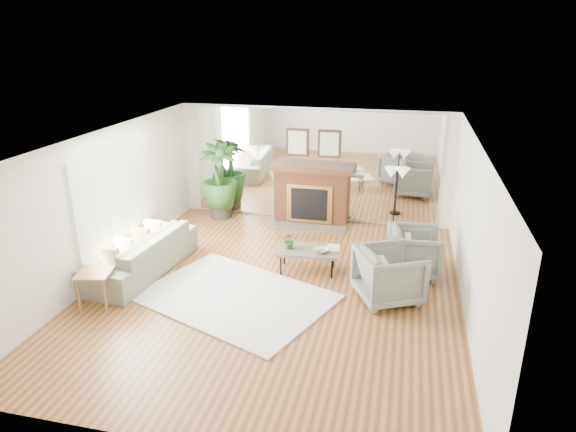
% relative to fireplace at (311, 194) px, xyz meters
% --- Properties ---
extents(ground, '(7.00, 7.00, 0.00)m').
position_rel_fireplace_xyz_m(ground, '(0.00, -3.26, -0.66)').
color(ground, brown).
rests_on(ground, ground).
extents(wall_left, '(0.02, 7.00, 2.50)m').
position_rel_fireplace_xyz_m(wall_left, '(-2.99, -3.26, 0.59)').
color(wall_left, white).
rests_on(wall_left, ground).
extents(wall_right, '(0.02, 7.00, 2.50)m').
position_rel_fireplace_xyz_m(wall_right, '(2.99, -3.26, 0.59)').
color(wall_right, white).
rests_on(wall_right, ground).
extents(wall_back, '(6.00, 0.02, 2.50)m').
position_rel_fireplace_xyz_m(wall_back, '(0.00, 0.23, 0.59)').
color(wall_back, white).
rests_on(wall_back, ground).
extents(mirror_panel, '(5.40, 0.04, 2.40)m').
position_rel_fireplace_xyz_m(mirror_panel, '(0.00, 0.21, 0.59)').
color(mirror_panel, silver).
rests_on(mirror_panel, wall_back).
extents(window_panel, '(0.04, 2.40, 1.50)m').
position_rel_fireplace_xyz_m(window_panel, '(-2.96, -2.86, 0.69)').
color(window_panel, '#B2E09E').
rests_on(window_panel, wall_left).
extents(fireplace, '(1.85, 0.83, 2.05)m').
position_rel_fireplace_xyz_m(fireplace, '(0.00, 0.00, 0.00)').
color(fireplace, brown).
rests_on(fireplace, ground).
extents(area_rug, '(3.45, 2.99, 0.03)m').
position_rel_fireplace_xyz_m(area_rug, '(-0.54, -3.68, -0.64)').
color(area_rug, silver).
rests_on(area_rug, ground).
extents(coffee_table, '(1.12, 0.72, 0.43)m').
position_rel_fireplace_xyz_m(coffee_table, '(0.41, -2.46, -0.27)').
color(coffee_table, '#5F574B').
rests_on(coffee_table, ground).
extents(sofa, '(1.16, 2.49, 0.71)m').
position_rel_fireplace_xyz_m(sofa, '(-2.45, -3.14, -0.31)').
color(sofa, gray).
rests_on(sofa, ground).
extents(armchair_back, '(0.98, 0.96, 0.83)m').
position_rel_fireplace_xyz_m(armchair_back, '(2.23, -2.13, -0.24)').
color(armchair_back, slate).
rests_on(armchair_back, ground).
extents(armchair_front, '(1.26, 1.25, 0.86)m').
position_rel_fireplace_xyz_m(armchair_front, '(1.85, -3.16, -0.23)').
color(armchair_front, slate).
rests_on(armchair_front, ground).
extents(side_table, '(0.60, 0.60, 0.57)m').
position_rel_fireplace_xyz_m(side_table, '(-2.54, -4.38, -0.18)').
color(side_table, '#95643B').
rests_on(side_table, ground).
extents(potted_ficus, '(1.02, 1.02, 1.72)m').
position_rel_fireplace_xyz_m(potted_ficus, '(-2.07, -0.16, 0.26)').
color(potted_ficus, '#2A261E').
rests_on(potted_ficus, ground).
extents(floor_lamp, '(0.49, 0.27, 1.51)m').
position_rel_fireplace_xyz_m(floor_lamp, '(1.82, -0.60, 0.63)').
color(floor_lamp, black).
rests_on(floor_lamp, ground).
extents(tabletop_plant, '(0.32, 0.30, 0.30)m').
position_rel_fireplace_xyz_m(tabletop_plant, '(0.09, -2.49, -0.08)').
color(tabletop_plant, '#315D22').
rests_on(tabletop_plant, coffee_table).
extents(fruit_bowl, '(0.32, 0.32, 0.06)m').
position_rel_fireplace_xyz_m(fruit_bowl, '(0.65, -2.54, -0.20)').
color(fruit_bowl, '#95643B').
rests_on(fruit_bowl, coffee_table).
extents(book, '(0.25, 0.33, 0.02)m').
position_rel_fireplace_xyz_m(book, '(0.73, -2.34, -0.22)').
color(book, '#95643B').
rests_on(book, coffee_table).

